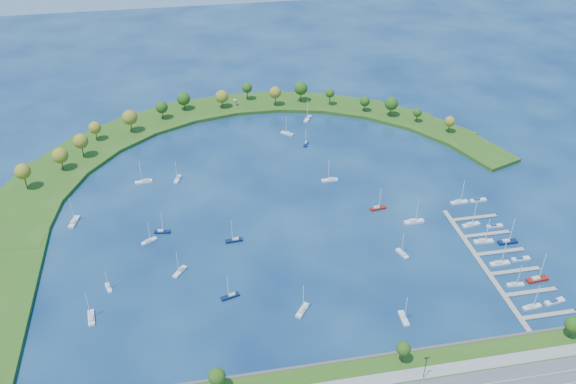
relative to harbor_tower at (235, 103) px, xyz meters
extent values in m
plane|color=#081E48|center=(9.30, -114.51, -4.10)|extent=(700.00, 700.00, 0.00)
cube|color=#474442|center=(9.30, -217.01, -3.20)|extent=(420.00, 1.20, 1.80)
sphere|color=#164310|center=(-30.70, -221.51, 3.95)|extent=(6.00, 6.00, 6.00)
cylinder|color=#382314|center=(34.30, -221.51, 0.30)|extent=(0.56, 0.56, 5.60)
sphere|color=#164310|center=(34.30, -221.51, 4.14)|extent=(5.20, 5.20, 5.20)
cylinder|color=#382314|center=(99.30, -221.51, -0.05)|extent=(0.56, 0.56, 4.90)
sphere|color=#164310|center=(99.30, -221.51, 3.60)|extent=(6.00, 6.00, 6.00)
cylinder|color=black|center=(39.30, -229.51, 2.50)|extent=(0.24, 0.24, 10.00)
cube|color=#285316|center=(-117.45, -106.70, -3.10)|extent=(43.73, 48.72, 2.00)
cube|color=#285316|center=(-109.53, -76.94, -3.10)|extent=(50.23, 54.30, 2.00)
cube|color=#285316|center=(-94.72, -49.93, -3.10)|extent=(54.07, 56.09, 2.00)
cube|color=#285316|center=(-73.90, -27.24, -3.10)|extent=(55.20, 54.07, 2.00)
cube|color=#285316|center=(-48.26, -10.19, -3.10)|extent=(53.65, 48.47, 2.00)
cube|color=#285316|center=(-19.29, 0.26, -3.10)|extent=(49.62, 39.75, 2.00)
cube|color=#285316|center=(11.34, 3.47, -3.10)|extent=(44.32, 29.96, 2.00)
cube|color=#285316|center=(41.84, -0.71, -3.10)|extent=(49.49, 38.05, 2.00)
cube|color=#285316|center=(70.47, -12.07, -3.10)|extent=(51.13, 44.12, 2.00)
cube|color=#285316|center=(95.56, -29.93, -3.10)|extent=(49.19, 47.96, 2.00)
cube|color=#285316|center=(115.65, -53.27, -3.10)|extent=(43.90, 49.49, 2.00)
cube|color=#285316|center=(129.59, -80.73, -3.10)|extent=(35.67, 48.74, 2.00)
cylinder|color=#382314|center=(-115.11, -79.27, 2.31)|extent=(0.56, 0.56, 8.82)
sphere|color=olive|center=(-115.11, -79.27, 8.33)|extent=(8.02, 8.02, 8.02)
cylinder|color=#382314|center=(-99.44, -62.88, 1.41)|extent=(0.56, 0.56, 7.01)
sphere|color=olive|center=(-99.44, -62.88, 6.60)|extent=(8.46, 8.46, 8.46)
cylinder|color=#382314|center=(-89.83, -50.96, 2.08)|extent=(0.56, 0.56, 8.35)
sphere|color=olive|center=(-89.83, -50.96, 7.91)|extent=(8.27, 8.27, 8.27)
cylinder|color=#382314|center=(-84.11, -31.98, 1.24)|extent=(0.56, 0.56, 6.67)
sphere|color=olive|center=(-84.11, -31.98, 6.00)|extent=(7.17, 7.17, 7.17)
cylinder|color=#382314|center=(-64.46, -25.32, 1.85)|extent=(0.56, 0.56, 7.90)
sphere|color=olive|center=(-64.46, -25.32, 7.58)|extent=(8.88, 8.88, 8.88)
cylinder|color=#382314|center=(-46.06, -10.87, 1.12)|extent=(0.56, 0.56, 6.44)
sphere|color=#164310|center=(-46.06, -10.87, 5.85)|extent=(7.56, 7.56, 7.56)
cylinder|color=#382314|center=(-32.33, -0.24, 0.87)|extent=(0.56, 0.56, 5.94)
sphere|color=#164310|center=(-32.33, -0.24, 5.54)|extent=(8.46, 8.46, 8.46)
cylinder|color=#382314|center=(-8.23, -1.63, 0.96)|extent=(0.56, 0.56, 6.12)
sphere|color=olive|center=(-8.23, -1.63, 5.67)|extent=(8.23, 8.23, 8.23)
cylinder|color=#382314|center=(9.00, 7.38, 1.50)|extent=(0.56, 0.56, 7.19)
sphere|color=#164310|center=(9.00, 7.38, 6.44)|extent=(6.77, 6.77, 6.77)
cylinder|color=#382314|center=(25.50, -4.91, 1.76)|extent=(0.56, 0.56, 7.72)
sphere|color=olive|center=(25.50, -4.91, 7.14)|extent=(7.60, 7.60, 7.60)
cylinder|color=#382314|center=(42.92, -1.87, 1.71)|extent=(0.56, 0.56, 7.62)
sphere|color=#164310|center=(42.92, -1.87, 7.24)|extent=(8.61, 8.61, 8.61)
cylinder|color=#382314|center=(60.16, -10.58, 1.55)|extent=(0.56, 0.56, 7.30)
sphere|color=#164310|center=(60.16, -10.58, 6.37)|extent=(5.84, 5.84, 5.84)
cylinder|color=#382314|center=(79.54, -23.66, 0.75)|extent=(0.56, 0.56, 5.70)
sphere|color=#164310|center=(79.54, -23.66, 4.86)|extent=(6.31, 6.31, 6.31)
cylinder|color=#382314|center=(93.60, -33.08, 1.34)|extent=(0.56, 0.56, 6.88)
sphere|color=#164310|center=(93.60, -33.08, 6.45)|extent=(8.34, 8.34, 8.34)
cylinder|color=#382314|center=(106.63, -44.07, 0.58)|extent=(0.56, 0.56, 5.36)
sphere|color=#164310|center=(106.63, -44.07, 4.33)|extent=(5.32, 5.32, 5.32)
cylinder|color=#382314|center=(120.36, -60.58, 0.95)|extent=(0.56, 0.56, 6.10)
sphere|color=olive|center=(120.36, -60.58, 5.26)|extent=(6.27, 6.27, 6.27)
cylinder|color=gray|center=(0.00, 0.00, -0.20)|extent=(2.20, 2.20, 3.79)
cylinder|color=gray|center=(0.00, 0.00, 1.84)|extent=(2.60, 2.60, 0.30)
cube|color=gray|center=(87.30, -175.51, -3.75)|extent=(2.20, 82.00, 0.40)
cube|color=gray|center=(99.40, -208.51, -3.75)|extent=(22.00, 2.00, 0.40)
cylinder|color=#382314|center=(110.30, -208.51, -3.50)|extent=(0.36, 0.36, 1.60)
cube|color=gray|center=(99.40, -195.31, -3.75)|extent=(22.00, 2.00, 0.40)
cylinder|color=#382314|center=(110.30, -195.31, -3.50)|extent=(0.36, 0.36, 1.60)
cube|color=gray|center=(99.40, -182.11, -3.75)|extent=(22.00, 2.00, 0.40)
cylinder|color=#382314|center=(110.30, -182.11, -3.50)|extent=(0.36, 0.36, 1.60)
cube|color=gray|center=(99.40, -168.91, -3.75)|extent=(22.00, 2.00, 0.40)
cylinder|color=#382314|center=(110.30, -168.91, -3.50)|extent=(0.36, 0.36, 1.60)
cube|color=gray|center=(99.40, -155.71, -3.75)|extent=(22.00, 2.00, 0.40)
cylinder|color=#382314|center=(110.30, -155.71, -3.50)|extent=(0.36, 0.36, 1.60)
cube|color=gray|center=(99.40, -142.51, -3.75)|extent=(22.00, 2.00, 0.40)
cylinder|color=#382314|center=(110.30, -142.51, -3.50)|extent=(0.36, 0.36, 1.60)
cube|color=silver|center=(55.76, -162.30, -3.66)|extent=(4.25, 7.65, 0.88)
cube|color=#BCBDC1|center=(55.98, -163.00, -2.90)|extent=(2.17, 2.90, 0.62)
cylinder|color=silver|center=(55.57, -161.74, 1.76)|extent=(0.32, 0.32, 9.95)
cube|color=silver|center=(-39.59, -81.38, -3.64)|extent=(4.46, 7.98, 0.92)
cube|color=#BCBDC1|center=(-39.35, -80.65, -2.85)|extent=(2.28, 3.03, 0.65)
cylinder|color=silver|center=(-39.78, -81.97, 2.01)|extent=(0.32, 0.32, 10.38)
cube|color=silver|center=(-89.18, -111.21, -3.54)|extent=(4.73, 9.72, 1.12)
cube|color=#BCBDC1|center=(-89.40, -112.13, -2.58)|extent=(2.55, 3.62, 0.79)
cylinder|color=silver|center=(-89.01, -110.49, 3.35)|extent=(0.32, 0.32, 12.65)
cube|color=silver|center=(69.30, -140.71, -3.53)|extent=(9.61, 3.12, 1.14)
cube|color=#BCBDC1|center=(68.36, -140.76, -2.56)|extent=(3.41, 2.02, 0.80)
cylinder|color=silver|center=(70.06, -140.67, 3.44)|extent=(0.32, 0.32, 12.81)
cube|color=silver|center=(-75.95, -177.78, -3.58)|extent=(3.49, 8.84, 1.03)
cube|color=#BCBDC1|center=(-75.84, -178.64, -2.70)|extent=(2.06, 3.20, 0.72)
cylinder|color=silver|center=(-76.04, -177.10, 2.74)|extent=(0.32, 0.32, 11.62)
cube|color=silver|center=(42.78, -24.51, -3.56)|extent=(6.62, 8.97, 1.07)
cube|color=#BCBDC1|center=(43.23, -23.74, -2.65)|extent=(3.07, 3.58, 0.75)
cylinder|color=silver|center=(42.43, -25.13, 2.99)|extent=(0.32, 0.32, 12.04)
cube|color=silver|center=(5.25, -188.74, -3.59)|extent=(6.95, 8.25, 1.02)
cube|color=#BCBDC1|center=(4.75, -189.43, -2.72)|extent=(3.10, 3.38, 0.71)
cylinder|color=silver|center=(5.65, -188.20, 2.66)|extent=(0.32, 0.32, 11.47)
cube|color=silver|center=(-57.20, -80.92, -3.57)|extent=(9.04, 3.47, 1.06)
cube|color=#BCBDC1|center=(-56.32, -80.82, -2.67)|extent=(3.27, 2.07, 0.74)
cylinder|color=silver|center=(-57.90, -81.00, 2.91)|extent=(0.32, 0.32, 11.91)
cube|color=silver|center=(26.50, -41.46, -3.63)|extent=(7.38, 6.82, 0.94)
cube|color=#BCBDC1|center=(27.09, -41.98, -2.83)|extent=(3.09, 2.97, 0.66)
cylinder|color=silver|center=(26.02, -41.05, 2.15)|extent=(0.32, 0.32, 10.61)
cube|color=#09183A|center=(-48.22, -126.61, -3.66)|extent=(7.52, 3.21, 0.87)
cube|color=#BCBDC1|center=(-48.94, -126.49, -2.92)|extent=(2.75, 1.83, 0.61)
cylinder|color=silver|center=(-47.65, -126.71, 1.69)|extent=(0.32, 0.32, 9.83)
cube|color=silver|center=(38.85, -97.20, -3.58)|extent=(8.58, 2.46, 1.03)
cube|color=#BCBDC1|center=(39.70, -97.21, -2.71)|extent=(3.01, 1.70, 0.72)
cylinder|color=silver|center=(38.16, -97.20, 2.71)|extent=(0.32, 0.32, 11.56)
cube|color=silver|center=(42.85, -200.21, -3.61)|extent=(2.52, 8.14, 0.97)
cube|color=#BCBDC1|center=(42.87, -199.40, -2.79)|extent=(1.67, 2.87, 0.68)
cylinder|color=silver|center=(42.82, -200.86, 2.32)|extent=(0.32, 0.32, 10.89)
cube|color=#09183A|center=(-21.85, -175.56, -3.64)|extent=(7.90, 4.16, 0.91)
cube|color=#BCBDC1|center=(-21.12, -175.34, -2.87)|extent=(2.97, 2.17, 0.64)
cylinder|color=silver|center=(-22.43, -175.73, 1.95)|extent=(0.32, 0.32, 10.27)
cube|color=silver|center=(-54.11, -132.64, -3.65)|extent=(7.46, 5.69, 0.90)
cube|color=#BCBDC1|center=(-54.75, -133.03, -2.89)|extent=(2.99, 2.61, 0.63)
cylinder|color=silver|center=(-53.60, -132.33, 1.84)|extent=(0.32, 0.32, 10.09)
cube|color=#09183A|center=(34.90, -55.99, -3.68)|extent=(4.17, 7.15, 0.83)
cube|color=#BCBDC1|center=(35.14, -55.35, -2.98)|extent=(2.10, 2.73, 0.58)
cylinder|color=silver|center=(34.71, -56.51, 1.39)|extent=(0.32, 0.32, 9.32)
cube|color=silver|center=(-70.44, -161.19, -3.72)|extent=(3.48, 6.55, 0.76)
cube|color=#BCBDC1|center=(-70.62, -160.58, -3.08)|extent=(1.81, 2.47, 0.53)
cylinder|color=silver|center=(-70.30, -161.67, 0.92)|extent=(0.32, 0.32, 8.52)
cube|color=#09183A|center=(-16.26, -139.21, -3.63)|extent=(7.97, 2.77, 0.94)
cube|color=#BCBDC1|center=(-15.47, -139.15, -2.83)|extent=(2.85, 1.73, 0.66)
cylinder|color=silver|center=(-16.88, -139.26, 2.13)|extent=(0.32, 0.32, 10.58)
cube|color=silver|center=(-41.28, -156.58, -3.62)|extent=(6.46, 7.71, 0.95)
cube|color=#BCBDC1|center=(-40.81, -155.94, -2.81)|extent=(2.89, 3.16, 0.67)
cylinder|color=silver|center=(-41.65, -157.09, 2.20)|extent=(0.32, 0.32, 10.70)
cube|color=maroon|center=(55.98, -126.60, -3.62)|extent=(8.18, 3.21, 0.96)
cube|color=#BCBDC1|center=(55.19, -126.70, -2.81)|extent=(2.96, 1.90, 0.67)
cylinder|color=silver|center=(56.61, -126.52, 2.23)|extent=(0.32, 0.32, 10.75)
cube|color=silver|center=(94.90, -203.55, -3.64)|extent=(7.85, 2.85, 0.92)
cube|color=#BCBDC1|center=(94.14, -203.62, -2.85)|extent=(2.82, 1.75, 0.65)
cylinder|color=silver|center=(95.52, -203.49, 2.01)|extent=(0.32, 0.32, 10.37)
cube|color=silver|center=(105.40, -202.44, -3.58)|extent=(8.85, 3.65, 1.03)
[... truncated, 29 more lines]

